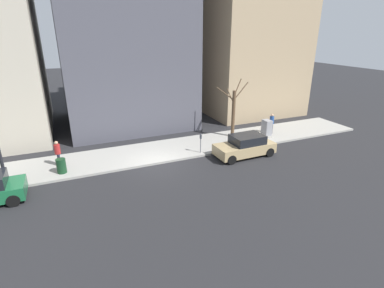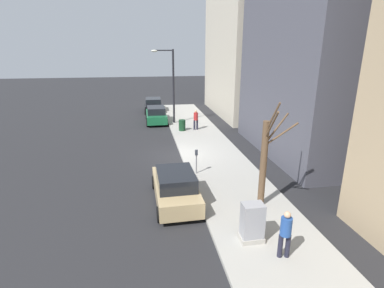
{
  "view_description": "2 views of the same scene",
  "coord_description": "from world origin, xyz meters",
  "px_view_note": "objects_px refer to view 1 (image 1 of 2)",
  "views": [
    {
      "loc": [
        -17.36,
        5.04,
        8.32
      ],
      "look_at": [
        -0.33,
        -2.33,
        1.22
      ],
      "focal_mm": 28.0,
      "sensor_mm": 36.0,
      "label": 1
    },
    {
      "loc": [
        -2.29,
        -18.25,
        6.64
      ],
      "look_at": [
        0.43,
        -2.0,
        1.41
      ],
      "focal_mm": 28.0,
      "sensor_mm": 36.0,
      "label": 2
    }
  ],
  "objects_px": {
    "parked_car_tan": "(245,146)",
    "pedestrian_near_meter": "(272,122)",
    "bare_tree": "(233,111)",
    "office_block_center": "(120,17)",
    "parking_meter": "(201,142)",
    "utility_box": "(267,129)",
    "pedestrian_midblock": "(58,152)",
    "trash_bin": "(61,166)"
  },
  "relations": [
    {
      "from": "trash_bin",
      "to": "parking_meter",
      "type": "bearing_deg",
      "value": -92.83
    },
    {
      "from": "parking_meter",
      "to": "pedestrian_near_meter",
      "type": "bearing_deg",
      "value": -77.83
    },
    {
      "from": "bare_tree",
      "to": "parking_meter",
      "type": "bearing_deg",
      "value": 119.42
    },
    {
      "from": "office_block_center",
      "to": "parking_meter",
      "type": "bearing_deg",
      "value": -164.43
    },
    {
      "from": "trash_bin",
      "to": "bare_tree",
      "type": "bearing_deg",
      "value": -82.36
    },
    {
      "from": "pedestrian_near_meter",
      "to": "bare_tree",
      "type": "bearing_deg",
      "value": 89.42
    },
    {
      "from": "parked_car_tan",
      "to": "pedestrian_near_meter",
      "type": "bearing_deg",
      "value": -57.48
    },
    {
      "from": "bare_tree",
      "to": "pedestrian_near_meter",
      "type": "height_order",
      "value": "bare_tree"
    },
    {
      "from": "pedestrian_near_meter",
      "to": "office_block_center",
      "type": "distance_m",
      "value": 15.79
    },
    {
      "from": "trash_bin",
      "to": "pedestrian_near_meter",
      "type": "xyz_separation_m",
      "value": [
        1.12,
        -16.4,
        0.49
      ]
    },
    {
      "from": "parked_car_tan",
      "to": "pedestrian_midblock",
      "type": "distance_m",
      "value": 12.38
    },
    {
      "from": "parking_meter",
      "to": "utility_box",
      "type": "height_order",
      "value": "utility_box"
    },
    {
      "from": "parked_car_tan",
      "to": "pedestrian_midblock",
      "type": "bearing_deg",
      "value": 74.35
    },
    {
      "from": "pedestrian_near_meter",
      "to": "office_block_center",
      "type": "xyz_separation_m",
      "value": [
        8.83,
        10.18,
        8.23
      ]
    },
    {
      "from": "pedestrian_near_meter",
      "to": "utility_box",
      "type": "bearing_deg",
      "value": 135.02
    },
    {
      "from": "pedestrian_near_meter",
      "to": "office_block_center",
      "type": "height_order",
      "value": "office_block_center"
    },
    {
      "from": "parked_car_tan",
      "to": "office_block_center",
      "type": "xyz_separation_m",
      "value": [
        11.86,
        5.65,
        8.58
      ]
    },
    {
      "from": "pedestrian_near_meter",
      "to": "pedestrian_midblock",
      "type": "relative_size",
      "value": 1.0
    },
    {
      "from": "office_block_center",
      "to": "parked_car_tan",
      "type": "bearing_deg",
      "value": -154.51
    },
    {
      "from": "parking_meter",
      "to": "office_block_center",
      "type": "xyz_separation_m",
      "value": [
        10.4,
        2.9,
        8.34
      ]
    },
    {
      "from": "parking_meter",
      "to": "office_block_center",
      "type": "distance_m",
      "value": 13.65
    },
    {
      "from": "utility_box",
      "to": "pedestrian_near_meter",
      "type": "distance_m",
      "value": 1.27
    },
    {
      "from": "utility_box",
      "to": "office_block_center",
      "type": "height_order",
      "value": "office_block_center"
    },
    {
      "from": "utility_box",
      "to": "pedestrian_near_meter",
      "type": "xyz_separation_m",
      "value": [
        0.72,
        -1.02,
        0.24
      ]
    },
    {
      "from": "parking_meter",
      "to": "utility_box",
      "type": "bearing_deg",
      "value": -82.27
    },
    {
      "from": "pedestrian_near_meter",
      "to": "parking_meter",
      "type": "bearing_deg",
      "value": 112.02
    },
    {
      "from": "parking_meter",
      "to": "bare_tree",
      "type": "xyz_separation_m",
      "value": [
        2.19,
        -3.89,
        1.25
      ]
    },
    {
      "from": "pedestrian_midblock",
      "to": "office_block_center",
      "type": "height_order",
      "value": "office_block_center"
    },
    {
      "from": "bare_tree",
      "to": "trash_bin",
      "type": "bearing_deg",
      "value": 97.64
    },
    {
      "from": "utility_box",
      "to": "pedestrian_midblock",
      "type": "relative_size",
      "value": 0.86
    },
    {
      "from": "trash_bin",
      "to": "pedestrian_midblock",
      "type": "xyz_separation_m",
      "value": [
        1.18,
        0.12,
        0.49
      ]
    },
    {
      "from": "utility_box",
      "to": "pedestrian_midblock",
      "type": "bearing_deg",
      "value": 87.12
    },
    {
      "from": "parking_meter",
      "to": "trash_bin",
      "type": "bearing_deg",
      "value": 87.17
    },
    {
      "from": "utility_box",
      "to": "pedestrian_near_meter",
      "type": "bearing_deg",
      "value": -54.84
    },
    {
      "from": "bare_tree",
      "to": "office_block_center",
      "type": "bearing_deg",
      "value": 39.6
    },
    {
      "from": "parked_car_tan",
      "to": "parking_meter",
      "type": "height_order",
      "value": "parked_car_tan"
    },
    {
      "from": "parking_meter",
      "to": "trash_bin",
      "type": "height_order",
      "value": "parking_meter"
    },
    {
      "from": "parked_car_tan",
      "to": "parking_meter",
      "type": "relative_size",
      "value": 3.14
    },
    {
      "from": "bare_tree",
      "to": "pedestrian_midblock",
      "type": "bearing_deg",
      "value": 92.47
    },
    {
      "from": "bare_tree",
      "to": "pedestrian_near_meter",
      "type": "xyz_separation_m",
      "value": [
        -0.62,
        -3.39,
        -1.15
      ]
    },
    {
      "from": "office_block_center",
      "to": "pedestrian_near_meter",
      "type": "bearing_deg",
      "value": -130.95
    },
    {
      "from": "utility_box",
      "to": "pedestrian_near_meter",
      "type": "relative_size",
      "value": 0.86
    }
  ]
}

